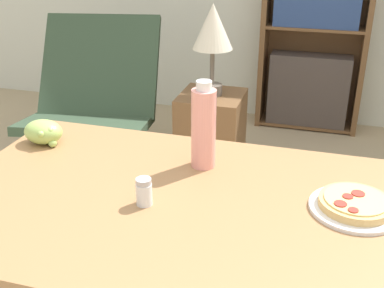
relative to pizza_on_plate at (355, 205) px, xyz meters
name	(u,v)px	position (x,y,z in m)	size (l,w,h in m)	color
dining_table	(204,234)	(-0.37, -0.07, -0.11)	(1.39, 0.79, 0.73)	#A37549
pizza_on_plate	(355,205)	(0.00, 0.00, 0.00)	(0.22, 0.22, 0.04)	white
grape_bunch	(43,132)	(-0.96, 0.14, 0.02)	(0.13, 0.10, 0.08)	#A8CC66
drink_bottle	(204,127)	(-0.43, 0.13, 0.11)	(0.07, 0.07, 0.26)	pink
salt_shaker	(144,192)	(-0.51, -0.12, 0.02)	(0.04, 0.04, 0.07)	white
lounge_chair_near	(96,127)	(-1.37, 1.25, -0.46)	(0.81, 0.88, 0.88)	black
bookshelf	(314,36)	(-0.22, 2.32, -0.08)	(0.72, 0.24, 1.45)	brown
side_table	(211,139)	(-0.69, 1.31, -0.48)	(0.34, 0.34, 0.53)	brown
table_lamp	(213,31)	(-0.69, 1.31, 0.13)	(0.21, 0.21, 0.48)	#665B51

